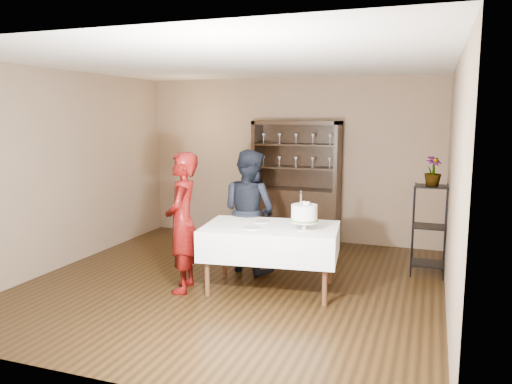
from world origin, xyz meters
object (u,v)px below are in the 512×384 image
(man, at_px, (249,211))
(woman, at_px, (182,222))
(plant_etagere, at_px, (429,226))
(potted_plant, at_px, (433,171))
(china_hutch, at_px, (296,203))
(cake_table, at_px, (271,241))
(cake, at_px, (304,214))

(man, bearing_deg, woman, 86.16)
(plant_etagere, height_order, man, man)
(man, xyz_separation_m, potted_plant, (2.29, 0.63, 0.56))
(potted_plant, bearing_deg, man, -164.67)
(china_hutch, relative_size, plant_etagere, 1.67)
(woman, bearing_deg, potted_plant, 104.81)
(woman, bearing_deg, cake_table, 94.40)
(man, distance_m, potted_plant, 2.44)
(china_hutch, xyz_separation_m, cake_table, (0.31, -2.31, -0.06))
(plant_etagere, bearing_deg, cake, -135.45)
(plant_etagere, distance_m, cake, 1.92)
(woman, height_order, man, woman)
(man, height_order, cake, man)
(china_hutch, relative_size, cake, 4.36)
(china_hutch, bearing_deg, cake_table, -82.33)
(cake_table, xyz_separation_m, woman, (-0.98, -0.36, 0.23))
(plant_etagere, relative_size, cake, 2.62)
(cake_table, bearing_deg, man, 128.69)
(china_hutch, distance_m, potted_plant, 2.44)
(plant_etagere, height_order, woman, woman)
(cake, bearing_deg, potted_plant, 44.55)
(potted_plant, bearing_deg, cake, -135.45)
(cake_table, distance_m, woman, 1.07)
(plant_etagere, relative_size, potted_plant, 3.16)
(plant_etagere, xyz_separation_m, man, (-2.28, -0.62, 0.17))
(man, bearing_deg, plant_etagere, -143.68)
(china_hutch, bearing_deg, cake, -72.89)
(china_hutch, xyz_separation_m, potted_plant, (2.09, -1.04, 0.71))
(man, relative_size, cake, 3.58)
(china_hutch, xyz_separation_m, man, (-0.20, -1.67, 0.16))
(cake_table, relative_size, woman, 1.01)
(man, distance_m, cake, 1.18)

